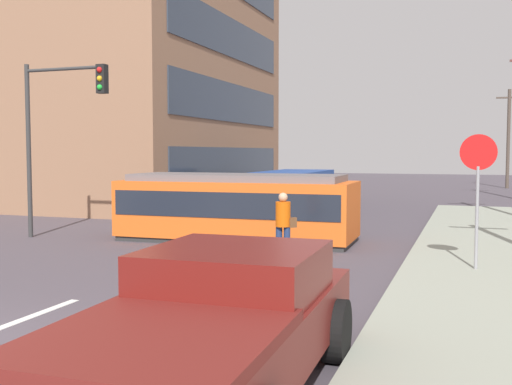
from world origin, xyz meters
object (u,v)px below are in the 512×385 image
(city_bus, at_px, (294,188))
(utility_pole_distant, at_px, (508,137))
(pickup_truck_parked, at_px, (218,324))
(stop_sign, at_px, (478,173))
(traffic_light_mast, at_px, (58,116))
(streetcar_tram, at_px, (237,206))
(pedestrian_crossing, at_px, (283,223))

(city_bus, distance_m, utility_pole_distant, 23.77)
(pickup_truck_parked, xyz_separation_m, stop_sign, (2.66, 7.76, 1.40))
(city_bus, height_order, traffic_light_mast, traffic_light_mast)
(stop_sign, bearing_deg, utility_pole_distant, 85.93)
(traffic_light_mast, bearing_deg, streetcar_tram, 15.93)
(pickup_truck_parked, bearing_deg, traffic_light_mast, 134.74)
(utility_pole_distant, bearing_deg, streetcar_tram, -106.37)
(pickup_truck_parked, bearing_deg, streetcar_tram, 110.46)
(streetcar_tram, relative_size, traffic_light_mast, 1.33)
(city_bus, relative_size, pedestrian_crossing, 3.41)
(streetcar_tram, xyz_separation_m, utility_pole_distant, (9.12, 31.04, 2.75))
(stop_sign, bearing_deg, pedestrian_crossing, 177.42)
(pickup_truck_parked, bearing_deg, stop_sign, 71.06)
(pedestrian_crossing, bearing_deg, streetcar_tram, 129.17)
(city_bus, relative_size, stop_sign, 1.98)
(streetcar_tram, relative_size, city_bus, 1.24)
(city_bus, bearing_deg, pedestrian_crossing, -75.13)
(stop_sign, bearing_deg, traffic_light_mast, 172.50)
(pickup_truck_parked, distance_m, traffic_light_mast, 13.45)
(pedestrian_crossing, relative_size, utility_pole_distant, 0.23)
(pedestrian_crossing, bearing_deg, city_bus, 104.87)
(city_bus, bearing_deg, pickup_truck_parked, -76.19)
(city_bus, relative_size, traffic_light_mast, 1.07)
(city_bus, xyz_separation_m, traffic_light_mast, (-4.20, -11.21, 2.69))
(streetcar_tram, height_order, pedestrian_crossing, streetcar_tram)
(streetcar_tram, distance_m, pedestrian_crossing, 3.68)
(pedestrian_crossing, xyz_separation_m, pickup_truck_parked, (1.71, -7.96, -0.15))
(pedestrian_crossing, bearing_deg, traffic_light_mast, 169.70)
(stop_sign, bearing_deg, streetcar_tram, 155.49)
(stop_sign, bearing_deg, city_bus, 121.12)
(city_bus, distance_m, pickup_truck_parked, 21.15)
(city_bus, distance_m, stop_sign, 14.96)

